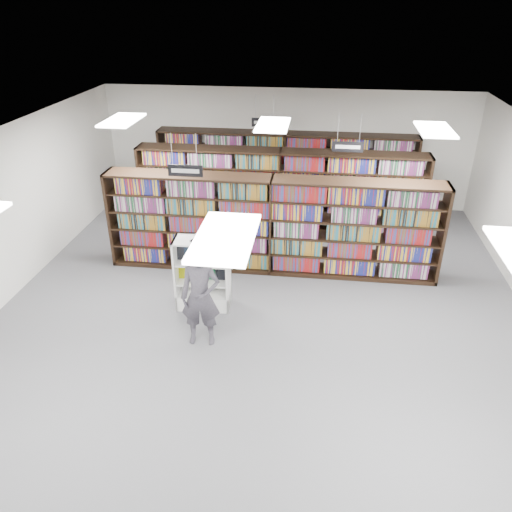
# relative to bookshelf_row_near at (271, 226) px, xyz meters

# --- Properties ---
(floor) EXTENTS (12.00, 12.00, 0.00)m
(floor) POSITION_rel_bookshelf_row_near_xyz_m (0.00, -2.00, -1.05)
(floor) COLOR #57575C
(floor) RESTS_ON ground
(ceiling) EXTENTS (10.00, 12.00, 0.10)m
(ceiling) POSITION_rel_bookshelf_row_near_xyz_m (0.00, -2.00, 2.15)
(ceiling) COLOR white
(ceiling) RESTS_ON wall_back
(wall_back) EXTENTS (10.00, 0.10, 3.20)m
(wall_back) POSITION_rel_bookshelf_row_near_xyz_m (0.00, 4.00, 0.55)
(wall_back) COLOR white
(wall_back) RESTS_ON ground
(bookshelf_row_near) EXTENTS (7.00, 0.60, 2.10)m
(bookshelf_row_near) POSITION_rel_bookshelf_row_near_xyz_m (0.00, 0.00, 0.00)
(bookshelf_row_near) COLOR black
(bookshelf_row_near) RESTS_ON floor
(bookshelf_row_mid) EXTENTS (7.00, 0.60, 2.10)m
(bookshelf_row_mid) POSITION_rel_bookshelf_row_near_xyz_m (0.00, 2.00, 0.00)
(bookshelf_row_mid) COLOR black
(bookshelf_row_mid) RESTS_ON floor
(bookshelf_row_far) EXTENTS (7.00, 0.60, 2.10)m
(bookshelf_row_far) POSITION_rel_bookshelf_row_near_xyz_m (0.00, 3.70, 0.00)
(bookshelf_row_far) COLOR black
(bookshelf_row_far) RESTS_ON floor
(aisle_sign_left) EXTENTS (0.65, 0.02, 0.80)m
(aisle_sign_left) POSITION_rel_bookshelf_row_near_xyz_m (-1.50, -1.00, 1.48)
(aisle_sign_left) COLOR #B2B2B7
(aisle_sign_left) RESTS_ON ceiling
(aisle_sign_right) EXTENTS (0.65, 0.02, 0.80)m
(aisle_sign_right) POSITION_rel_bookshelf_row_near_xyz_m (1.50, 1.00, 1.48)
(aisle_sign_right) COLOR #B2B2B7
(aisle_sign_right) RESTS_ON ceiling
(aisle_sign_center) EXTENTS (0.65, 0.02, 0.80)m
(aisle_sign_center) POSITION_rel_bookshelf_row_near_xyz_m (-0.50, 3.00, 1.48)
(aisle_sign_center) COLOR #B2B2B7
(aisle_sign_center) RESTS_ON ceiling
(troffer_front_center) EXTENTS (0.60, 1.20, 0.04)m
(troffer_front_center) POSITION_rel_bookshelf_row_near_xyz_m (0.00, -5.00, 2.11)
(troffer_front_center) COLOR white
(troffer_front_center) RESTS_ON ceiling
(troffer_back_left) EXTENTS (0.60, 1.20, 0.04)m
(troffer_back_left) POSITION_rel_bookshelf_row_near_xyz_m (-3.00, 0.00, 2.11)
(troffer_back_left) COLOR white
(troffer_back_left) RESTS_ON ceiling
(troffer_back_center) EXTENTS (0.60, 1.20, 0.04)m
(troffer_back_center) POSITION_rel_bookshelf_row_near_xyz_m (0.00, 0.00, 2.11)
(troffer_back_center) COLOR white
(troffer_back_center) RESTS_ON ceiling
(troffer_back_right) EXTENTS (0.60, 1.20, 0.04)m
(troffer_back_right) POSITION_rel_bookshelf_row_near_xyz_m (3.00, 0.00, 2.11)
(troffer_back_right) COLOR white
(troffer_back_right) RESTS_ON ceiling
(endcap_display) EXTENTS (1.04, 0.55, 1.42)m
(endcap_display) POSITION_rel_bookshelf_row_near_xyz_m (-1.13, -1.57, -0.57)
(endcap_display) COLOR white
(endcap_display) RESTS_ON floor
(open_book) EXTENTS (0.67, 0.55, 0.13)m
(open_book) POSITION_rel_bookshelf_row_near_xyz_m (-0.99, -1.66, 0.40)
(open_book) COLOR black
(open_book) RESTS_ON endcap_display
(shopper) EXTENTS (0.70, 0.49, 1.82)m
(shopper) POSITION_rel_bookshelf_row_near_xyz_m (-0.91, -2.70, -0.14)
(shopper) COLOR #434049
(shopper) RESTS_ON floor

